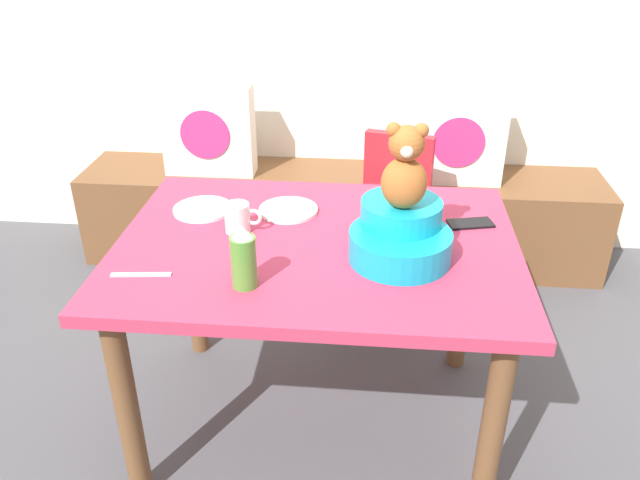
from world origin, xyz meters
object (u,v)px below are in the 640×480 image
teddy_bear (405,169)px  dinner_plate_near (203,209)px  infant_seat_teal (400,234)px  ketchup_bottle (244,258)px  highchair (390,203)px  dinner_plate_far (288,210)px  pillow_floral_right (457,138)px  cell_phone (471,223)px  coffee_mug (238,218)px  dining_table (317,270)px  pillow_floral_left (209,130)px

teddy_bear → dinner_plate_near: (-0.66, 0.25, -0.27)m
infant_seat_teal → ketchup_bottle: (-0.42, -0.20, 0.02)m
ketchup_bottle → dinner_plate_near: size_ratio=0.92×
infant_seat_teal → dinner_plate_near: size_ratio=1.65×
highchair → dinner_plate_far: bearing=-122.0°
dinner_plate_near → dinner_plate_far: same height
pillow_floral_right → cell_phone: (-0.06, -1.03, 0.06)m
coffee_mug → dinner_plate_near: size_ratio=0.60×
dining_table → highchair: size_ratio=1.57×
cell_phone → teddy_bear: bearing=120.5°
pillow_floral_right → highchair: (-0.31, -0.42, -0.16)m
infant_seat_teal → coffee_mug: (-0.51, 0.11, -0.02)m
pillow_floral_left → infant_seat_teal: bearing=-54.4°
dinner_plate_far → highchair: bearing=58.0°
highchair → ketchup_bottle: size_ratio=4.27×
pillow_floral_right → dining_table: 1.31m
coffee_mug → dinner_plate_near: 0.21m
highchair → cell_phone: 0.70m
dining_table → highchair: highchair is taller
cell_phone → coffee_mug: bearing=85.4°
pillow_floral_left → dinner_plate_far: pillow_floral_left is taller
ketchup_bottle → coffee_mug: 0.33m
coffee_mug → dinner_plate_far: size_ratio=0.60×
dinner_plate_far → cell_phone: dinner_plate_far is taller
dinner_plate_far → ketchup_bottle: bearing=-96.7°
pillow_floral_left → coffee_mug: pillow_floral_left is taller
pillow_floral_left → pillow_floral_right: same height
dining_table → highchair: 0.81m
infant_seat_teal → teddy_bear: teddy_bear is taller
ketchup_bottle → cell_phone: size_ratio=1.28×
pillow_floral_left → pillow_floral_right: (1.20, 0.00, 0.00)m
dining_table → pillow_floral_left: bearing=118.5°
pillow_floral_right → dinner_plate_near: bearing=-133.6°
pillow_floral_left → highchair: bearing=-25.2°
highchair → teddy_bear: size_ratio=3.16×
pillow_floral_left → dinner_plate_far: size_ratio=2.20×
teddy_bear → cell_phone: size_ratio=1.74×
teddy_bear → coffee_mug: teddy_bear is taller
infant_seat_teal → dinner_plate_far: bearing=144.0°
dining_table → cell_phone: cell_phone is taller
teddy_bear → coffee_mug: bearing=167.5°
teddy_bear → coffee_mug: (-0.51, 0.11, -0.23)m
teddy_bear → dinner_plate_far: size_ratio=1.25×
dining_table → teddy_bear: size_ratio=4.97×
dining_table → cell_phone: size_ratio=8.63×
coffee_mug → dinner_plate_far: (0.14, 0.16, -0.04)m
dining_table → coffee_mug: coffee_mug is taller
teddy_bear → coffee_mug: 0.57m
cell_phone → ketchup_bottle: bearing=109.7°
pillow_floral_left → dinner_plate_near: bearing=-76.7°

